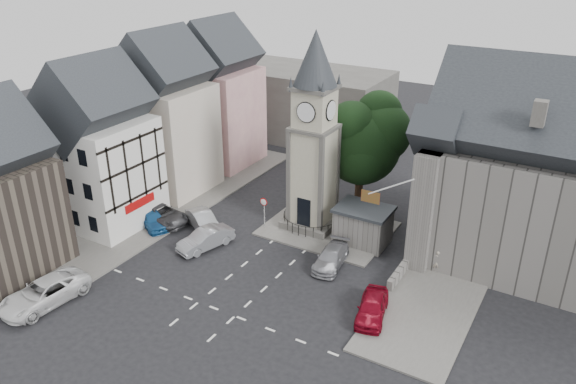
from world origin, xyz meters
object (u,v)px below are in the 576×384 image
Objects in this scene: car_west_blue at (152,219)px; car_east_red at (372,307)px; clock_tower at (314,135)px; pedestrian at (437,261)px; stone_shelter at (363,225)px.

car_east_red is (20.69, -2.06, 0.02)m from car_west_blue.
clock_tower is at bearing -30.36° from car_west_blue.
car_west_blue is 2.28× the size of pedestrian.
car_west_blue is at bearing 2.30° from pedestrian.
pedestrian reaches higher than car_east_red.
car_west_blue is 23.31m from pedestrian.
car_east_red is at bearing 63.68° from pedestrian.
car_east_red is at bearing -62.89° from stone_shelter.
car_east_red is 7.50m from pedestrian.
stone_shelter is (4.80, -0.49, -6.57)m from clock_tower.
clock_tower is 3.71× the size of car_east_red.
car_west_blue is at bearing -158.22° from stone_shelter.
stone_shelter is at bearing -5.84° from clock_tower.
stone_shelter is at bearing 104.16° from car_east_red.
pedestrian is at bearing -48.93° from car_west_blue.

